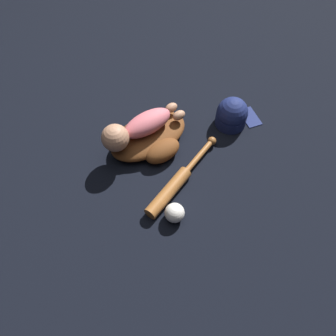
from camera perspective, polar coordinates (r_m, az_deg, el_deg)
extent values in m
plane|color=black|center=(1.47, -1.95, 4.00)|extent=(6.00, 6.00, 0.00)
ellipsoid|color=brown|center=(1.46, -3.43, 5.68)|extent=(0.40, 0.28, 0.08)
ellipsoid|color=brown|center=(1.40, -0.97, 3.01)|extent=(0.18, 0.12, 0.08)
ellipsoid|color=#D16670|center=(1.39, -3.60, 7.83)|extent=(0.24, 0.14, 0.08)
sphere|color=tan|center=(1.34, -9.17, 5.20)|extent=(0.11, 0.11, 0.11)
ellipsoid|color=tan|center=(1.45, 1.91, 9.16)|extent=(0.07, 0.05, 0.04)
ellipsoid|color=tan|center=(1.48, 0.57, 10.45)|extent=(0.07, 0.05, 0.04)
cylinder|color=#9E602D|center=(1.31, 0.09, -4.23)|extent=(0.25, 0.09, 0.05)
cylinder|color=#9E602D|center=(1.41, 5.48, 2.13)|extent=(0.20, 0.05, 0.02)
sphere|color=brown|center=(1.47, 7.65, 4.68)|extent=(0.04, 0.04, 0.04)
sphere|color=white|center=(1.25, 1.16, -7.82)|extent=(0.08, 0.08, 0.08)
cylinder|color=navy|center=(1.56, 10.87, 8.35)|extent=(0.14, 0.14, 0.06)
sphere|color=navy|center=(1.53, 11.13, 9.43)|extent=(0.14, 0.14, 0.14)
cube|color=navy|center=(1.63, 14.09, 8.64)|extent=(0.11, 0.14, 0.01)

